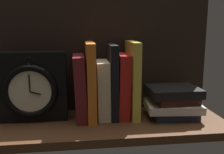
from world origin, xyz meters
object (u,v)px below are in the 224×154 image
(book_cream_twain, at_px, (102,89))
(book_yellow_seinlanguage, at_px, (132,79))
(framed_clock, at_px, (32,87))
(book_stack_side, at_px, (173,102))
(book_red_requiem, at_px, (122,86))
(book_black_skeptic, at_px, (113,81))
(book_orange_pandolfini, at_px, (91,81))
(book_maroon_dawkins, at_px, (80,87))

(book_cream_twain, height_order, book_yellow_seinlanguage, book_yellow_seinlanguage)
(framed_clock, xyz_separation_m, book_stack_side, (0.46, -0.03, -0.06))
(book_cream_twain, distance_m, book_stack_side, 0.24)
(framed_clock, bearing_deg, book_red_requiem, 0.20)
(book_cream_twain, xyz_separation_m, book_black_skeptic, (0.04, 0.00, 0.03))
(book_red_requiem, distance_m, book_yellow_seinlanguage, 0.04)
(book_cream_twain, bearing_deg, book_yellow_seinlanguage, 0.00)
(book_orange_pandolfini, xyz_separation_m, book_stack_side, (0.27, -0.03, -0.07))
(book_maroon_dawkins, height_order, book_orange_pandolfini, book_orange_pandolfini)
(book_maroon_dawkins, bearing_deg, framed_clock, -179.61)
(book_black_skeptic, distance_m, book_stack_side, 0.22)
(book_yellow_seinlanguage, xyz_separation_m, framed_clock, (-0.33, -0.00, -0.02))
(book_maroon_dawkins, distance_m, book_black_skeptic, 0.11)
(book_maroon_dawkins, relative_size, book_stack_side, 1.11)
(book_maroon_dawkins, xyz_separation_m, book_cream_twain, (0.07, 0.00, -0.01))
(book_red_requiem, height_order, framed_clock, framed_clock)
(book_maroon_dawkins, xyz_separation_m, book_yellow_seinlanguage, (0.17, 0.00, 0.02))
(book_black_skeptic, xyz_separation_m, book_yellow_seinlanguage, (0.07, 0.00, 0.00))
(book_black_skeptic, relative_size, book_red_requiem, 1.15)
(book_orange_pandolfini, distance_m, book_yellow_seinlanguage, 0.14)
(book_yellow_seinlanguage, height_order, framed_clock, book_yellow_seinlanguage)
(book_maroon_dawkins, height_order, book_stack_side, book_maroon_dawkins)
(book_maroon_dawkins, xyz_separation_m, book_red_requiem, (0.14, 0.00, 0.00))
(book_cream_twain, relative_size, book_black_skeptic, 0.78)
(book_orange_pandolfini, relative_size, book_stack_side, 1.33)
(book_cream_twain, bearing_deg, book_black_skeptic, 0.00)
(book_orange_pandolfini, bearing_deg, book_cream_twain, 0.00)
(framed_clock, bearing_deg, book_maroon_dawkins, 0.39)
(book_orange_pandolfini, height_order, book_stack_side, book_orange_pandolfini)
(book_yellow_seinlanguage, height_order, book_stack_side, book_yellow_seinlanguage)
(book_maroon_dawkins, height_order, book_yellow_seinlanguage, book_yellow_seinlanguage)
(book_orange_pandolfini, xyz_separation_m, book_black_skeptic, (0.07, 0.00, -0.00))
(book_cream_twain, bearing_deg, book_red_requiem, 0.00)
(book_maroon_dawkins, relative_size, book_black_skeptic, 0.86)
(book_orange_pandolfini, bearing_deg, book_stack_side, -6.23)
(book_orange_pandolfini, relative_size, framed_clock, 1.12)
(book_cream_twain, bearing_deg, book_orange_pandolfini, 180.00)
(book_cream_twain, height_order, book_stack_side, book_cream_twain)
(book_orange_pandolfini, relative_size, book_cream_twain, 1.32)
(book_red_requiem, distance_m, framed_clock, 0.29)
(book_orange_pandolfini, distance_m, book_red_requiem, 0.11)
(book_cream_twain, distance_m, framed_clock, 0.23)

